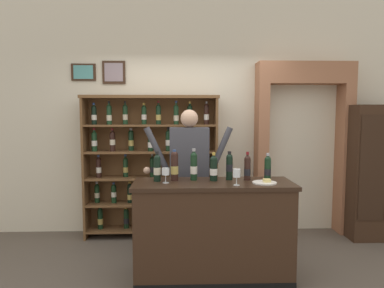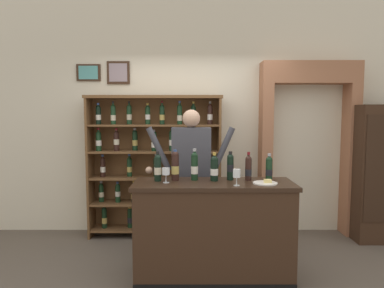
{
  "view_description": "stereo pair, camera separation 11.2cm",
  "coord_description": "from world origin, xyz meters",
  "px_view_note": "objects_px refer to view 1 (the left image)",
  "views": [
    {
      "loc": [
        -0.13,
        -3.39,
        1.69
      ],
      "look_at": [
        -0.01,
        0.24,
        1.36
      ],
      "focal_mm": 32.44,
      "sensor_mm": 36.0,
      "label": 1
    },
    {
      "loc": [
        -0.02,
        -3.39,
        1.69
      ],
      "look_at": [
        -0.01,
        0.24,
        1.36
      ],
      "focal_mm": 32.44,
      "sensor_mm": 36.0,
      "label": 2
    }
  ],
  "objects_px": {
    "shopkeeper": "(189,166)",
    "wine_glass_left": "(166,172)",
    "tasting_bottle_chianti": "(194,166)",
    "cheese_plate": "(265,182)",
    "wine_glass_spare": "(237,174)",
    "tasting_counter": "(213,231)",
    "tasting_bottle_vin_santo": "(174,166)",
    "tasting_bottle_bianco": "(214,168)",
    "tasting_bottle_brunello": "(229,166)",
    "tasting_bottle_prosecco": "(247,168)",
    "side_cabinet": "(376,172)",
    "wine_shelf": "(151,162)",
    "tasting_bottle_rosso": "(157,167)",
    "tasting_bottle_super_tuscan": "(268,168)"
  },
  "relations": [
    {
      "from": "tasting_bottle_rosso",
      "to": "wine_glass_spare",
      "type": "xyz_separation_m",
      "value": [
        0.77,
        -0.22,
        -0.03
      ]
    },
    {
      "from": "tasting_bottle_rosso",
      "to": "tasting_bottle_brunello",
      "type": "relative_size",
      "value": 1.03
    },
    {
      "from": "wine_glass_spare",
      "to": "shopkeeper",
      "type": "bearing_deg",
      "value": 120.76
    },
    {
      "from": "tasting_bottle_bianco",
      "to": "side_cabinet",
      "type": "bearing_deg",
      "value": 24.49
    },
    {
      "from": "side_cabinet",
      "to": "wine_glass_left",
      "type": "relative_size",
      "value": 12.03
    },
    {
      "from": "tasting_bottle_rosso",
      "to": "wine_glass_left",
      "type": "relative_size",
      "value": 2.03
    },
    {
      "from": "tasting_counter",
      "to": "tasting_bottle_bianco",
      "type": "xyz_separation_m",
      "value": [
        0.01,
        0.07,
        0.63
      ]
    },
    {
      "from": "tasting_bottle_rosso",
      "to": "cheese_plate",
      "type": "height_order",
      "value": "tasting_bottle_rosso"
    },
    {
      "from": "tasting_bottle_bianco",
      "to": "wine_glass_left",
      "type": "distance_m",
      "value": 0.49
    },
    {
      "from": "tasting_bottle_rosso",
      "to": "tasting_bottle_chianti",
      "type": "xyz_separation_m",
      "value": [
        0.37,
        0.05,
        0.01
      ]
    },
    {
      "from": "tasting_bottle_rosso",
      "to": "tasting_bottle_chianti",
      "type": "relative_size",
      "value": 0.93
    },
    {
      "from": "tasting_bottle_brunello",
      "to": "wine_glass_spare",
      "type": "xyz_separation_m",
      "value": [
        0.03,
        -0.28,
        -0.04
      ]
    },
    {
      "from": "cheese_plate",
      "to": "tasting_bottle_prosecco",
      "type": "bearing_deg",
      "value": 129.33
    },
    {
      "from": "tasting_bottle_super_tuscan",
      "to": "wine_glass_spare",
      "type": "height_order",
      "value": "tasting_bottle_super_tuscan"
    },
    {
      "from": "tasting_counter",
      "to": "tasting_bottle_bianco",
      "type": "bearing_deg",
      "value": 81.93
    },
    {
      "from": "shopkeeper",
      "to": "tasting_bottle_chianti",
      "type": "height_order",
      "value": "shopkeeper"
    },
    {
      "from": "tasting_bottle_vin_santo",
      "to": "tasting_bottle_chianti",
      "type": "bearing_deg",
      "value": 4.05
    },
    {
      "from": "tasting_bottle_brunello",
      "to": "tasting_bottle_vin_santo",
      "type": "bearing_deg",
      "value": -178.14
    },
    {
      "from": "tasting_counter",
      "to": "tasting_bottle_chianti",
      "type": "bearing_deg",
      "value": 149.3
    },
    {
      "from": "side_cabinet",
      "to": "wine_glass_spare",
      "type": "distance_m",
      "value": 2.46
    },
    {
      "from": "wine_shelf",
      "to": "tasting_bottle_rosso",
      "type": "relative_size",
      "value": 6.33
    },
    {
      "from": "wine_glass_left",
      "to": "tasting_bottle_prosecco",
      "type": "bearing_deg",
      "value": 8.54
    },
    {
      "from": "tasting_counter",
      "to": "tasting_bottle_vin_santo",
      "type": "bearing_deg",
      "value": 165.68
    },
    {
      "from": "cheese_plate",
      "to": "tasting_counter",
      "type": "bearing_deg",
      "value": 171.83
    },
    {
      "from": "wine_shelf",
      "to": "cheese_plate",
      "type": "distance_m",
      "value": 1.83
    },
    {
      "from": "side_cabinet",
      "to": "wine_glass_spare",
      "type": "height_order",
      "value": "side_cabinet"
    },
    {
      "from": "side_cabinet",
      "to": "shopkeeper",
      "type": "bearing_deg",
      "value": -167.62
    },
    {
      "from": "tasting_bottle_chianti",
      "to": "tasting_bottle_super_tuscan",
      "type": "bearing_deg",
      "value": 0.2
    },
    {
      "from": "tasting_bottle_rosso",
      "to": "tasting_bottle_bianco",
      "type": "distance_m",
      "value": 0.57
    },
    {
      "from": "tasting_bottle_rosso",
      "to": "wine_glass_left",
      "type": "distance_m",
      "value": 0.13
    },
    {
      "from": "tasting_bottle_vin_santo",
      "to": "tasting_bottle_bianco",
      "type": "bearing_deg",
      "value": -3.79
    },
    {
      "from": "shopkeeper",
      "to": "tasting_counter",
      "type": "bearing_deg",
      "value": -68.23
    },
    {
      "from": "wine_shelf",
      "to": "tasting_bottle_bianco",
      "type": "relative_size",
      "value": 6.66
    },
    {
      "from": "tasting_counter",
      "to": "wine_glass_spare",
      "type": "bearing_deg",
      "value": -38.15
    },
    {
      "from": "tasting_bottle_vin_santo",
      "to": "tasting_bottle_bianco",
      "type": "relative_size",
      "value": 1.09
    },
    {
      "from": "tasting_bottle_chianti",
      "to": "tasting_bottle_super_tuscan",
      "type": "distance_m",
      "value": 0.76
    },
    {
      "from": "tasting_bottle_chianti",
      "to": "wine_glass_spare",
      "type": "height_order",
      "value": "tasting_bottle_chianti"
    },
    {
      "from": "tasting_bottle_prosecco",
      "to": "wine_shelf",
      "type": "bearing_deg",
      "value": 132.08
    },
    {
      "from": "shopkeeper",
      "to": "wine_glass_left",
      "type": "bearing_deg",
      "value": -112.94
    },
    {
      "from": "tasting_bottle_prosecco",
      "to": "tasting_bottle_brunello",
      "type": "bearing_deg",
      "value": 174.54
    },
    {
      "from": "tasting_bottle_brunello",
      "to": "tasting_bottle_prosecco",
      "type": "xyz_separation_m",
      "value": [
        0.18,
        -0.02,
        -0.02
      ]
    },
    {
      "from": "side_cabinet",
      "to": "tasting_bottle_brunello",
      "type": "distance_m",
      "value": 2.35
    },
    {
      "from": "tasting_bottle_chianti",
      "to": "tasting_bottle_brunello",
      "type": "height_order",
      "value": "tasting_bottle_chianti"
    },
    {
      "from": "cheese_plate",
      "to": "wine_glass_spare",
      "type": "bearing_deg",
      "value": -162.88
    },
    {
      "from": "tasting_bottle_prosecco",
      "to": "tasting_bottle_super_tuscan",
      "type": "xyz_separation_m",
      "value": [
        0.21,
        0.02,
        -0.0
      ]
    },
    {
      "from": "tasting_bottle_super_tuscan",
      "to": "wine_glass_left",
      "type": "height_order",
      "value": "tasting_bottle_super_tuscan"
    },
    {
      "from": "tasting_bottle_prosecco",
      "to": "tasting_bottle_rosso",
      "type": "bearing_deg",
      "value": -177.64
    },
    {
      "from": "side_cabinet",
      "to": "tasting_bottle_rosso",
      "type": "distance_m",
      "value": 3.05
    },
    {
      "from": "shopkeeper",
      "to": "tasting_bottle_prosecco",
      "type": "height_order",
      "value": "shopkeeper"
    },
    {
      "from": "shopkeeper",
      "to": "tasting_bottle_chianti",
      "type": "relative_size",
      "value": 5.32
    }
  ]
}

